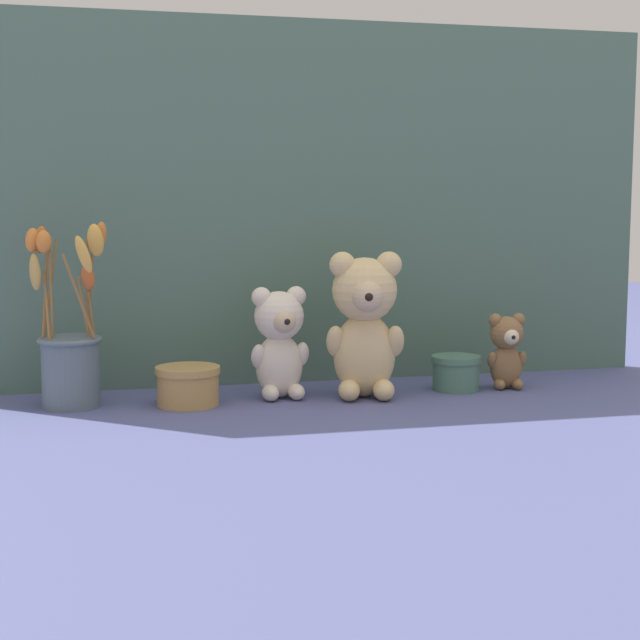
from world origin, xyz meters
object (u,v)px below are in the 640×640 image
(teddy_bear_small, at_px, (507,349))
(decorative_tin_tall, at_px, (188,385))
(decorative_tin_short, at_px, (456,373))
(flower_vase, at_px, (70,351))
(teddy_bear_large, at_px, (365,322))
(teddy_bear_medium, at_px, (280,340))

(teddy_bear_small, relative_size, decorative_tin_tall, 1.27)
(decorative_tin_tall, relative_size, decorative_tin_short, 1.22)
(flower_vase, height_order, decorative_tin_short, flower_vase)
(decorative_tin_short, bearing_deg, teddy_bear_large, -172.10)
(teddy_bear_small, bearing_deg, flower_vase, 178.45)
(flower_vase, bearing_deg, teddy_bear_large, -4.48)
(teddy_bear_large, xyz_separation_m, flower_vase, (-0.49, 0.04, -0.04))
(teddy_bear_large, distance_m, teddy_bear_medium, 0.15)
(teddy_bear_large, height_order, teddy_bear_small, teddy_bear_large)
(teddy_bear_medium, relative_size, decorative_tin_tall, 1.79)
(teddy_bear_medium, distance_m, flower_vase, 0.34)
(flower_vase, bearing_deg, teddy_bear_medium, -1.37)
(teddy_bear_large, bearing_deg, teddy_bear_medium, 168.14)
(teddy_bear_large, distance_m, decorative_tin_tall, 0.32)
(teddy_bear_large, bearing_deg, decorative_tin_short, 7.90)
(teddy_bear_large, height_order, decorative_tin_tall, teddy_bear_large)
(decorative_tin_short, bearing_deg, flower_vase, 178.81)
(teddy_bear_small, relative_size, flower_vase, 0.45)
(teddy_bear_small, relative_size, decorative_tin_short, 1.55)
(teddy_bear_small, bearing_deg, teddy_bear_large, -176.24)
(teddy_bear_large, xyz_separation_m, teddy_bear_small, (0.27, 0.02, -0.06))
(decorative_tin_tall, bearing_deg, teddy_bear_small, 0.85)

